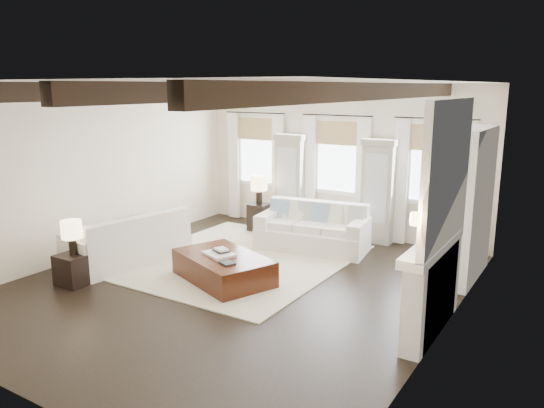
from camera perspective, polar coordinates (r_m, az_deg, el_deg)
The scene contains 16 objects.
ground at distance 8.69m, azimuth -3.84°, elevation -8.68°, with size 7.50×7.50×0.00m, color black.
room_shell at distance 8.55m, azimuth 3.59°, elevation 4.11°, with size 6.54×7.54×3.22m.
area_rug at distance 9.88m, azimuth -3.56°, elevation -5.95°, with size 3.65×4.18×0.02m, color beige.
sofa_back at distance 10.45m, azimuth 4.48°, elevation -2.84°, with size 2.24×1.26×0.91m.
sofa_left at distance 9.86m, azimuth -15.07°, elevation -4.14°, with size 1.35×2.31×0.93m.
ottoman at distance 8.81m, azimuth -5.25°, elevation -6.87°, with size 1.67×1.04×0.44m, color black.
tray at distance 8.76m, azimuth -5.73°, elevation -5.36°, with size 0.50×0.38×0.04m, color white.
book_lower at distance 8.80m, azimuth -5.48°, elevation -4.99°, with size 0.26×0.20×0.04m, color #262628.
book_upper at distance 8.74m, azimuth -5.46°, elevation -4.87°, with size 0.22×0.17×0.03m, color beige.
book_loose at distance 8.32m, azimuth -4.85°, elevation -6.35°, with size 0.24×0.18×0.03m, color #262628.
side_table_front at distance 9.21m, azimuth -20.45°, elevation -6.58°, with size 0.50×0.50×0.50m, color black.
lamp_front at distance 9.03m, azimuth -20.76°, elevation -2.78°, with size 0.33×0.33×0.56m.
side_table_back at distance 11.71m, azimuth -1.38°, elevation -1.45°, with size 0.41×0.41×0.61m, color black.
lamp_back at distance 11.56m, azimuth -1.40°, elevation 2.08°, with size 0.37×0.37×0.63m.
candlestick_near at distance 7.20m, azimuth 14.60°, elevation -10.99°, with size 0.15×0.15×0.76m.
candlestick_far at distance 7.69m, azimuth 15.85°, elevation -9.55°, with size 0.15×0.15×0.75m.
Camera 1 is at (4.78, -6.54, 3.15)m, focal length 35.00 mm.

